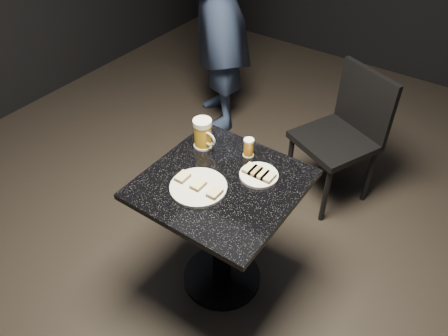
% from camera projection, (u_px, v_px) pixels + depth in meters
% --- Properties ---
extents(floor, '(6.00, 6.00, 0.00)m').
position_uv_depth(floor, '(222.00, 277.00, 2.52)').
color(floor, black).
rests_on(floor, ground).
extents(plate_large, '(0.26, 0.26, 0.01)m').
position_uv_depth(plate_large, '(198.00, 187.00, 1.99)').
color(plate_large, white).
rests_on(plate_large, table).
extents(plate_small, '(0.18, 0.18, 0.01)m').
position_uv_depth(plate_small, '(259.00, 175.00, 2.06)').
color(plate_small, white).
rests_on(plate_small, table).
extents(patron, '(0.84, 0.84, 1.96)m').
position_uv_depth(patron, '(218.00, 3.00, 3.14)').
color(patron, navy).
rests_on(patron, floor).
extents(table, '(0.70, 0.70, 0.75)m').
position_uv_depth(table, '(222.00, 217.00, 2.19)').
color(table, black).
rests_on(table, floor).
extents(beer_mug, '(0.14, 0.10, 0.16)m').
position_uv_depth(beer_mug, '(203.00, 134.00, 2.19)').
color(beer_mug, white).
rests_on(beer_mug, table).
extents(beer_tumbler, '(0.06, 0.06, 0.10)m').
position_uv_depth(beer_tumbler, '(249.00, 148.00, 2.15)').
color(beer_tumbler, silver).
rests_on(beer_tumbler, table).
extents(chair, '(0.58, 0.58, 0.89)m').
position_uv_depth(chair, '(345.00, 131.00, 2.76)').
color(chair, black).
rests_on(chair, floor).
extents(canapes_on_plate_large, '(0.23, 0.07, 0.02)m').
position_uv_depth(canapes_on_plate_large, '(198.00, 185.00, 1.98)').
color(canapes_on_plate_large, '#4C3521').
rests_on(canapes_on_plate_large, plate_large).
extents(canapes_on_plate_small, '(0.15, 0.07, 0.02)m').
position_uv_depth(canapes_on_plate_small, '(259.00, 173.00, 2.05)').
color(canapes_on_plate_small, '#4C3521').
rests_on(canapes_on_plate_small, plate_small).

